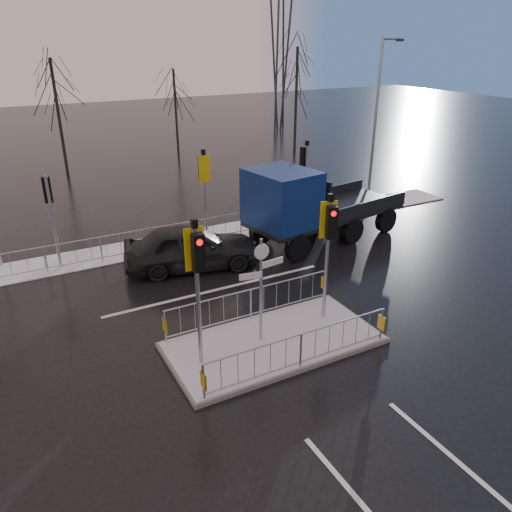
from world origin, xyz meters
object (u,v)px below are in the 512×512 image
traffic_island (273,332)px  flatbed_truck (301,204)px  street_lamp_right (377,119)px  car_far_lane (191,247)px

traffic_island → flatbed_truck: bearing=51.4°
flatbed_truck → street_lamp_right: (5.92, 2.65, 2.62)m
street_lamp_right → traffic_island: bearing=-141.3°
traffic_island → street_lamp_right: street_lamp_right is taller
traffic_island → flatbed_truck: size_ratio=0.80×
traffic_island → car_far_lane: bearing=91.1°
traffic_island → street_lamp_right: bearing=38.7°
car_far_lane → flatbed_truck: flatbed_truck is taller
flatbed_truck → traffic_island: bearing=-128.6°
traffic_island → flatbed_truck: (4.67, 5.84, 1.38)m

